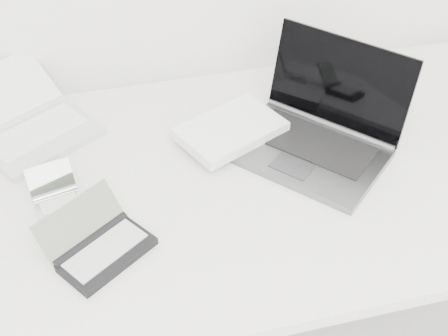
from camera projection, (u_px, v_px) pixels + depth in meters
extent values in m
cube|color=white|center=(233.00, 180.00, 1.38)|extent=(1.60, 0.80, 0.03)
cylinder|color=silver|center=(428.00, 153.00, 2.01)|extent=(0.04, 0.04, 0.70)
cube|color=slate|center=(306.00, 154.00, 1.41)|extent=(0.39, 0.40, 0.02)
cube|color=black|center=(313.00, 143.00, 1.42)|extent=(0.28, 0.29, 0.00)
cube|color=black|center=(340.00, 83.00, 1.42)|extent=(0.26, 0.29, 0.21)
cylinder|color=slate|center=(329.00, 125.00, 1.47)|extent=(0.23, 0.26, 0.02)
cube|color=#3A3D3F|center=(292.00, 166.00, 1.36)|extent=(0.10, 0.10, 0.00)
cube|color=silver|center=(230.00, 130.00, 1.44)|extent=(0.28, 0.24, 0.02)
cube|color=white|center=(230.00, 125.00, 1.43)|extent=(0.27, 0.23, 0.00)
cube|color=silver|center=(41.00, 138.00, 1.45)|extent=(0.30, 0.28, 0.02)
cube|color=silver|center=(36.00, 132.00, 1.45)|extent=(0.24, 0.20, 0.00)
cube|color=white|center=(1.00, 94.00, 1.49)|extent=(0.28, 0.25, 0.09)
cylinder|color=silver|center=(21.00, 120.00, 1.49)|extent=(0.22, 0.14, 0.02)
cube|color=silver|center=(60.00, 207.00, 1.28)|extent=(0.11, 0.09, 0.01)
cube|color=silver|center=(60.00, 204.00, 1.28)|extent=(0.08, 0.05, 0.00)
cube|color=gray|center=(50.00, 178.00, 1.30)|extent=(0.10, 0.06, 0.06)
cylinder|color=silver|center=(55.00, 194.00, 1.30)|extent=(0.09, 0.03, 0.01)
cube|color=black|center=(108.00, 255.00, 1.18)|extent=(0.20, 0.18, 0.02)
cube|color=#A9A9A9|center=(105.00, 250.00, 1.18)|extent=(0.17, 0.14, 0.00)
cube|color=slate|center=(79.00, 221.00, 1.19)|extent=(0.18, 0.15, 0.07)
cylinder|color=black|center=(91.00, 240.00, 1.20)|extent=(0.15, 0.11, 0.02)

